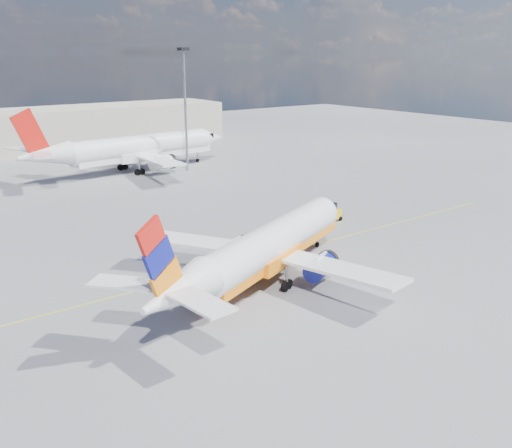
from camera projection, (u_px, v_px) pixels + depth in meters
ground at (272, 271)px, 49.69m from camera, size 240.00×240.00×0.00m
taxi_line at (252, 261)px, 51.99m from camera, size 70.00×0.15×0.01m
terminal_main at (49, 130)px, 108.88m from camera, size 70.00×14.00×8.00m
main_jet at (268, 246)px, 46.49m from camera, size 29.95×22.57×9.22m
second_jet at (135, 149)px, 89.87m from camera, size 36.29×28.61×11.00m
gse_tug at (329, 214)px, 63.86m from camera, size 2.82×1.98×1.88m
traffic_cone at (202, 299)px, 43.38m from camera, size 0.35×0.35×0.49m
floodlight_mast at (185, 98)px, 88.58m from camera, size 1.38×1.38×18.97m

